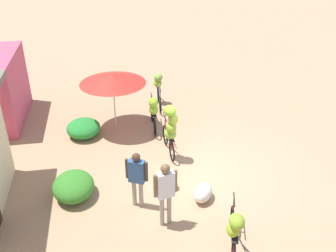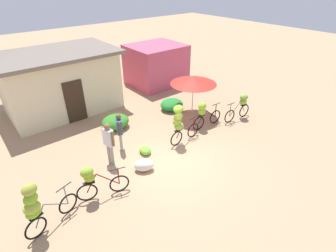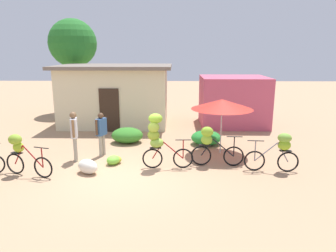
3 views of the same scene
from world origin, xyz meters
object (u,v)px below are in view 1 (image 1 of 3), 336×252
object	(u,v)px
produce_sack	(203,192)
bicycle_by_shop	(153,111)
bicycle_near_pile	(234,229)
market_umbrella	(113,78)
banana_pile_on_ground	(167,183)
person_vendor	(165,188)
bicycle_center_loaded	(170,127)
bicycle_rightmost	(158,87)
person_bystander	(137,175)

from	to	relation	value
produce_sack	bicycle_by_shop	bearing A→B (deg)	11.13
bicycle_near_pile	market_umbrella	bearing A→B (deg)	19.24
banana_pile_on_ground	person_vendor	size ratio (longest dim) A/B	0.37
bicycle_center_loaded	market_umbrella	bearing A→B (deg)	34.91
market_umbrella	produce_sack	size ratio (longest dim) A/B	3.13
bicycle_center_loaded	bicycle_rightmost	bearing A→B (deg)	-3.14
bicycle_near_pile	person_vendor	size ratio (longest dim) A/B	0.94
market_umbrella	banana_pile_on_ground	xyz separation A→B (m)	(-3.68, -1.19, -1.68)
bicycle_near_pile	person_bystander	world-z (taller)	person_bystander
person_bystander	person_vendor	bearing A→B (deg)	-143.14
bicycle_rightmost	bicycle_near_pile	bearing A→B (deg)	-176.79
produce_sack	market_umbrella	bearing A→B (deg)	25.03
bicycle_by_shop	person_bystander	bearing A→B (deg)	166.11
bicycle_near_pile	produce_sack	world-z (taller)	bicycle_near_pile
bicycle_near_pile	bicycle_center_loaded	xyz separation A→B (m)	(4.03, 0.64, 0.30)
banana_pile_on_ground	bicycle_near_pile	bearing A→B (deg)	-158.88
banana_pile_on_ground	person_vendor	distance (m)	1.64
bicycle_rightmost	banana_pile_on_ground	xyz separation A→B (m)	(-5.21, 0.55, -0.60)
bicycle_rightmost	person_vendor	bearing A→B (deg)	172.85
banana_pile_on_ground	market_umbrella	bearing A→B (deg)	17.91
bicycle_center_loaded	produce_sack	distance (m)	2.32
bicycle_near_pile	produce_sack	bearing A→B (deg)	4.70
market_umbrella	bicycle_rightmost	bearing A→B (deg)	-48.57
bicycle_rightmost	bicycle_center_loaded	bearing A→B (deg)	176.86
bicycle_center_loaded	bicycle_by_shop	bearing A→B (deg)	9.00
bicycle_by_shop	banana_pile_on_ground	xyz separation A→B (m)	(-3.18, 0.07, -0.62)
bicycle_center_loaded	produce_sack	xyz separation A→B (m)	(-2.12, -0.48, -0.82)
person_vendor	bicycle_rightmost	bearing A→B (deg)	-7.15
market_umbrella	person_vendor	size ratio (longest dim) A/B	1.29
produce_sack	person_vendor	bearing A→B (deg)	122.79
produce_sack	person_vendor	xyz separation A→B (m)	(-0.71, 1.10, 0.82)
market_umbrella	person_bystander	world-z (taller)	market_umbrella
bicycle_rightmost	produce_sack	size ratio (longest dim) A/B	2.37
bicycle_near_pile	person_bystander	bearing A→B (deg)	42.97
bicycle_center_loaded	produce_sack	bearing A→B (deg)	-167.18
bicycle_near_pile	banana_pile_on_ground	world-z (taller)	bicycle_near_pile
bicycle_center_loaded	bicycle_rightmost	world-z (taller)	bicycle_center_loaded
person_vendor	market_umbrella	bearing A→B (deg)	10.32
produce_sack	person_bystander	distance (m)	1.83
market_umbrella	bicycle_by_shop	size ratio (longest dim) A/B	1.28
bicycle_near_pile	banana_pile_on_ground	distance (m)	2.79
person_vendor	produce_sack	bearing A→B (deg)	-57.21
market_umbrella	bicycle_center_loaded	world-z (taller)	market_umbrella
bicycle_center_loaded	person_bystander	world-z (taller)	bicycle_center_loaded
bicycle_near_pile	person_bystander	xyz separation A→B (m)	(1.97, 1.84, 0.21)
person_bystander	bicycle_by_shop	bearing A→B (deg)	-13.89
bicycle_center_loaded	person_bystander	distance (m)	2.38
bicycle_near_pile	person_vendor	distance (m)	1.76
person_vendor	person_bystander	size ratio (longest dim) A/B	1.09
bicycle_center_loaded	person_vendor	world-z (taller)	bicycle_center_loaded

